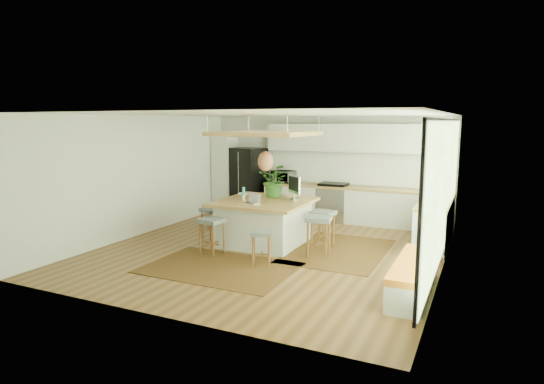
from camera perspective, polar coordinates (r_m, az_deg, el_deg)
The scene contains 33 objects.
floor at distance 9.31m, azimuth -0.19°, elevation -7.21°, with size 7.00×7.00×0.00m, color #503217.
ceiling at distance 8.95m, azimuth -0.20°, elevation 9.64°, with size 7.00×7.00×0.00m, color white.
wall_back at distance 12.27m, azimuth 6.81°, elevation 3.04°, with size 6.50×6.50×0.00m, color silver.
wall_front at distance 6.10m, azimuth -14.39°, elevation -3.01°, with size 6.50×6.50×0.00m, color silver.
wall_left at distance 10.82m, azimuth -15.97°, elevation 1.99°, with size 7.00×7.00×0.00m, color silver.
wall_right at distance 8.21m, azimuth 20.79°, elevation -0.32°, with size 7.00×7.00×0.00m, color silver.
window_wall at distance 8.20m, azimuth 20.60°, elevation 0.04°, with size 0.10×6.20×2.60m, color black, non-canonical shape.
pantry at distance 13.23m, azimuth -5.88°, elevation 2.49°, with size 0.55×0.60×2.25m, color beige.
back_counter_base at distance 11.93m, azimuth 8.75°, elevation -1.58°, with size 4.20×0.60×0.88m, color beige.
back_counter_top at distance 11.86m, azimuth 8.80°, elevation 0.60°, with size 4.24×0.64×0.05m, color olive.
backsplash at distance 12.09m, azimuth 9.25°, elevation 2.90°, with size 4.20×0.02×0.80m, color white.
upper_cabinets at distance 11.88m, azimuth 9.14°, elevation 6.67°, with size 4.20×0.34×0.70m, color beige.
range at distance 11.99m, azimuth 7.61°, elevation -1.21°, with size 0.76×0.62×1.00m, color #A5A5AA, non-canonical shape.
right_counter_base at distance 10.36m, azimuth 19.62°, elevation -3.58°, with size 0.60×2.50×0.88m, color beige.
right_counter_top at distance 10.27m, azimuth 19.75°, elevation -1.07°, with size 0.64×2.54×0.05m, color olive.
window_bench at distance 7.33m, azimuth 17.19°, elevation -10.06°, with size 0.52×2.00×0.50m, color beige, non-canonical shape.
ceiling_panel at distance 9.46m, azimuth -0.81°, elevation 5.65°, with size 1.86×1.86×0.80m, color olive, non-canonical shape.
rug_near at distance 8.27m, azimuth -6.49°, elevation -9.31°, with size 2.60×1.80×0.01m, color black.
rug_right at distance 9.33m, azimuth 8.27°, elevation -7.24°, with size 1.80×2.60×0.01m, color black.
fridge at distance 12.87m, azimuth -2.97°, elevation 1.45°, with size 0.91×0.71×1.84m, color black, non-canonical shape.
island at distance 9.68m, azimuth -0.98°, elevation -3.76°, with size 1.85×1.85×0.93m, color olive, non-canonical shape.
stool_near_left at distance 8.99m, azimuth -7.45°, elevation -5.54°, with size 0.42×0.42×0.72m, color #4C5354, non-canonical shape.
stool_near_right at distance 8.30m, azimuth -1.33°, elevation -6.67°, with size 0.37×0.37×0.63m, color #4C5354, non-canonical shape.
stool_right_front at distance 8.87m, azimuth 5.81°, elevation -5.70°, with size 0.46×0.46×0.77m, color #4C5354, non-canonical shape.
stool_right_back at distance 9.56m, azimuth 6.32°, elevation -4.65°, with size 0.44×0.44×0.74m, color #4C5354, non-canonical shape.
stool_left_side at distance 10.25m, azimuth -7.50°, elevation -3.75°, with size 0.40×0.40×0.67m, color #4C5354, non-canonical shape.
laptop at distance 9.22m, azimuth -2.58°, elevation -0.69°, with size 0.29×0.31×0.22m, color #A5A5AA, non-canonical shape.
monitor at distance 9.70m, azimuth 2.77°, elevation 0.61°, with size 0.55×0.20×0.51m, color #A5A5AA, non-canonical shape.
microwave at distance 12.36m, azimuth 1.45°, elevation 2.08°, with size 0.59×0.33×0.40m, color #A5A5AA.
island_plant at distance 9.95m, azimuth 0.37°, elevation 0.98°, with size 0.66×0.73×0.57m, color #1E4C19.
island_bowl at distance 10.21m, azimuth -3.64°, elevation -0.30°, with size 0.22×0.22×0.05m, color silver.
island_bottle_0 at distance 9.91m, azimuth -3.60°, elevation -0.18°, with size 0.07×0.07×0.19m, color #2DA7B5.
island_bottle_1 at distance 9.62m, azimuth -3.53°, elevation -0.45°, with size 0.07×0.07×0.19m, color white.
Camera 1 is at (3.82, -8.10, 2.57)m, focal length 30.28 mm.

